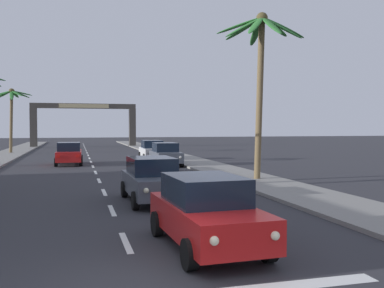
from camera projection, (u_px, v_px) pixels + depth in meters
The scene contains 11 objects.
ground_plane at pixel (145, 287), 7.66m from camera, with size 220.00×220.00×0.00m, color #2D2D33.
sidewalk_right at pixel (215, 168), 28.97m from camera, with size 3.20×110.00×0.14m, color gray.
lane_markings at pixel (104, 174), 26.13m from camera, with size 4.28×86.31×0.01m.
sedan_lead_at_stop_bar at pixel (206, 211), 10.18m from camera, with size 2.10×4.51×1.68m.
sedan_third_in_queue at pixel (152, 179), 16.38m from camera, with size 2.03×4.48×1.68m.
sedan_oncoming_far at pixel (69, 153), 32.38m from camera, with size 2.01×4.48×1.68m.
sedan_parked_nearest_kerb at pixel (166, 154), 31.52m from camera, with size 1.98×4.47×1.68m.
sedan_parked_mid_kerb at pixel (152, 150), 36.98m from camera, with size 1.99×4.47×1.68m.
palm_left_farthest at pixel (12, 104), 45.29m from camera, with size 4.05×3.86×6.86m.
palm_right_second at pixel (260, 54), 22.41m from camera, with size 4.71×4.51×8.75m.
town_gateway_arch at pixel (84, 119), 60.62m from camera, with size 14.35×0.90×6.10m.
Camera 1 is at (-1.16, -7.51, 2.84)m, focal length 40.59 mm.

